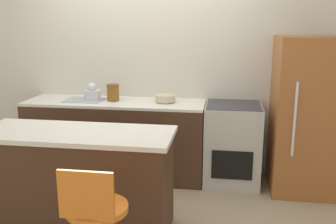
# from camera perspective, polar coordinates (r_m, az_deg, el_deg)

# --- Properties ---
(ground_plane) EXTENTS (14.00, 14.00, 0.00)m
(ground_plane) POSITION_cam_1_polar(r_m,az_deg,el_deg) (4.26, -4.91, -11.30)
(ground_plane) COLOR #998466
(wall_back) EXTENTS (8.00, 0.06, 2.60)m
(wall_back) POSITION_cam_1_polar(r_m,az_deg,el_deg) (4.53, -3.29, 7.37)
(wall_back) COLOR beige
(wall_back) RESTS_ON ground_plane
(back_counter) EXTENTS (2.07, 0.60, 0.91)m
(back_counter) POSITION_cam_1_polar(r_m,az_deg,el_deg) (4.46, -7.95, -4.01)
(back_counter) COLOR #422819
(back_counter) RESTS_ON ground_plane
(kitchen_island) EXTENTS (1.65, 0.63, 0.90)m
(kitchen_island) POSITION_cam_1_polar(r_m,az_deg,el_deg) (3.37, -13.54, -10.19)
(kitchen_island) COLOR #422819
(kitchen_island) RESTS_ON ground_plane
(oven_range) EXTENTS (0.61, 0.62, 0.91)m
(oven_range) POSITION_cam_1_polar(r_m,az_deg,el_deg) (4.28, 9.74, -4.80)
(oven_range) COLOR #B7B2A8
(oven_range) RESTS_ON ground_plane
(refrigerator) EXTENTS (0.71, 0.74, 1.65)m
(refrigerator) POSITION_cam_1_polar(r_m,az_deg,el_deg) (4.22, 20.49, -0.50)
(refrigerator) COLOR #995628
(refrigerator) RESTS_ON ground_plane
(kettle) EXTENTS (0.20, 0.20, 0.20)m
(kettle) POSITION_cam_1_polar(r_m,az_deg,el_deg) (4.46, -11.47, 2.86)
(kettle) COLOR silver
(kettle) RESTS_ON back_counter
(mixing_bowl) EXTENTS (0.23, 0.23, 0.08)m
(mixing_bowl) POSITION_cam_1_polar(r_m,az_deg,el_deg) (4.25, -0.42, 2.12)
(mixing_bowl) COLOR #C1B28E
(mixing_bowl) RESTS_ON back_counter
(canister_jar) EXTENTS (0.15, 0.15, 0.18)m
(canister_jar) POSITION_cam_1_polar(r_m,az_deg,el_deg) (4.37, -8.38, 3.02)
(canister_jar) COLOR brown
(canister_jar) RESTS_ON back_counter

